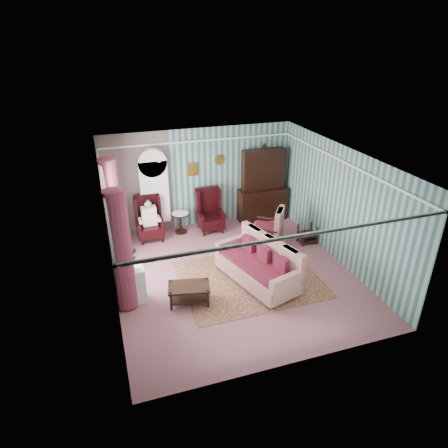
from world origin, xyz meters
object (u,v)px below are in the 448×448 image
object	(u,v)px
dresser_hutch	(263,183)
round_side_table	(181,223)
coffee_table	(189,294)
bookcase	(155,196)
nest_table	(307,234)
wingback_left	(149,219)
wingback_right	(210,211)
floral_armchair	(267,229)
seated_woman	(149,220)
plant_stand	(132,286)
sofa	(257,261)

from	to	relation	value
dresser_hutch	round_side_table	bearing A→B (deg)	-177.36
round_side_table	coffee_table	bearing A→B (deg)	-99.64
bookcase	dresser_hutch	size ratio (longest dim) A/B	0.95
bookcase	nest_table	size ratio (longest dim) A/B	4.15
wingback_left	coffee_table	xyz separation A→B (m)	(0.34, -3.17, -0.41)
wingback_right	floral_armchair	bearing A→B (deg)	-46.94
seated_woman	floral_armchair	size ratio (longest dim) A/B	1.29
seated_woman	plant_stand	bearing A→B (deg)	-106.22
round_side_table	plant_stand	size ratio (longest dim) A/B	0.75
wingback_right	round_side_table	world-z (taller)	wingback_right
nest_table	coffee_table	distance (m)	4.07
wingback_right	plant_stand	bearing A→B (deg)	-132.84
wingback_right	coffee_table	world-z (taller)	wingback_right
wingback_right	floral_armchair	world-z (taller)	wingback_right
bookcase	round_side_table	xyz separation A→B (m)	(0.65, -0.24, -0.82)
dresser_hutch	wingback_right	distance (m)	1.86
coffee_table	dresser_hutch	bearing A→B (deg)	47.43
wingback_right	plant_stand	xyz separation A→B (m)	(-2.55, -2.75, -0.22)
wingback_left	plant_stand	distance (m)	2.87
plant_stand	coffee_table	bearing A→B (deg)	-20.50
bookcase	wingback_left	bearing A→B (deg)	-122.66
sofa	floral_armchair	distance (m)	1.87
seated_woman	coffee_table	xyz separation A→B (m)	(0.34, -3.17, -0.37)
dresser_hutch	nest_table	bearing A→B (deg)	-72.61
seated_woman	bookcase	bearing A→B (deg)	57.34
wingback_right	round_side_table	size ratio (longest dim) A/B	2.08
plant_stand	floral_armchair	distance (m)	4.03
bookcase	plant_stand	size ratio (longest dim) A/B	2.80
bookcase	seated_woman	distance (m)	0.70
wingback_right	round_side_table	distance (m)	0.92
round_side_table	coffee_table	xyz separation A→B (m)	(-0.56, -3.32, -0.08)
wingback_right	bookcase	bearing A→B (deg)	165.43
wingback_left	round_side_table	world-z (taller)	wingback_left
sofa	wingback_left	bearing A→B (deg)	18.47
seated_woman	floral_armchair	xyz separation A→B (m)	(2.96, -1.29, -0.13)
floral_armchair	wingback_right	bearing A→B (deg)	78.38
coffee_table	seated_woman	bearing A→B (deg)	96.03
floral_armchair	bookcase	bearing A→B (deg)	93.48
round_side_table	plant_stand	distance (m)	3.36
round_side_table	sofa	distance (m)	3.26
wingback_right	sofa	distance (m)	2.92
bookcase	floral_armchair	xyz separation A→B (m)	(2.71, -1.68, -0.66)
round_side_table	nest_table	bearing A→B (deg)	-28.20
wingback_left	floral_armchair	distance (m)	3.23
seated_woman	nest_table	world-z (taller)	seated_woman
wingback_left	coffee_table	world-z (taller)	wingback_left
wingback_right	nest_table	size ratio (longest dim) A/B	2.31
wingback_left	sofa	bearing A→B (deg)	-55.31
dresser_hutch	plant_stand	world-z (taller)	dresser_hutch
wingback_right	plant_stand	world-z (taller)	wingback_right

